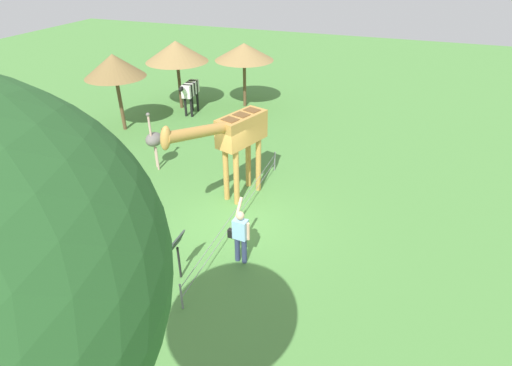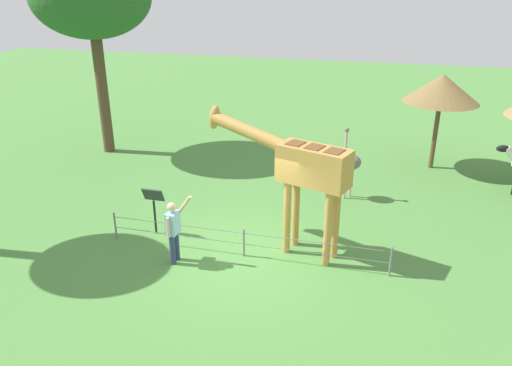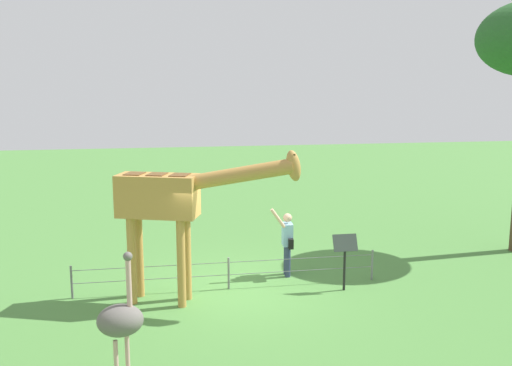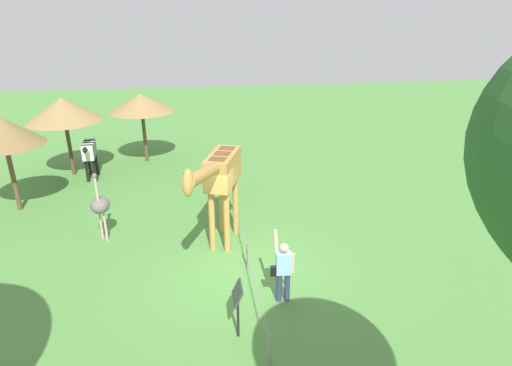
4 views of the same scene
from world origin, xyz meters
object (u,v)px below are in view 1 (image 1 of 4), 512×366
zebra (190,91)px  shade_hut_aside (114,66)px  giraffe (234,136)px  shade_hut_far (176,51)px  shade_hut_near (244,52)px  visitor (240,234)px  ostrich (154,139)px  info_sign (177,248)px

zebra → shade_hut_aside: shade_hut_aside is taller
giraffe → shade_hut_far: size_ratio=1.17×
giraffe → shade_hut_near: giraffe is taller
visitor → giraffe: bearing=-155.4°
shade_hut_far → ostrich: bearing=21.1°
giraffe → ostrich: size_ratio=1.72×
visitor → shade_hut_far: shade_hut_far is taller
shade_hut_near → shade_hut_aside: size_ratio=0.94×
shade_hut_far → info_sign: shade_hut_far is taller
visitor → zebra: 11.04m
ostrich → info_sign: 5.99m
ostrich → shade_hut_near: bearing=175.1°
giraffe → shade_hut_aside: size_ratio=1.16×
shade_hut_near → shade_hut_far: 3.25m
visitor → ostrich: (-3.69, -4.82, 0.27)m
shade_hut_far → shade_hut_aside: size_ratio=0.99×
giraffe → info_sign: 4.06m
giraffe → shade_hut_far: 9.13m
giraffe → info_sign: (3.85, 0.07, -1.29)m
info_sign → shade_hut_far: bearing=-151.2°
giraffe → shade_hut_aside: giraffe is taller
shade_hut_aside → info_sign: shade_hut_aside is taller
shade_hut_near → info_sign: (12.16, 2.99, -1.78)m
ostrich → shade_hut_aside: shade_hut_aside is taller
shade_hut_aside → info_sign: size_ratio=2.53×
ostrich → visitor: bearing=52.6°
giraffe → shade_hut_far: (-6.96, -5.88, 0.57)m
visitor → shade_hut_near: size_ratio=0.56×
visitor → ostrich: ostrich is taller
visitor → shade_hut_aside: (-6.39, -8.21, 1.95)m
shade_hut_aside → giraffe: bearing=62.5°
giraffe → shade_hut_far: bearing=-139.8°
shade_hut_aside → info_sign: bearing=43.2°
info_sign → giraffe: bearing=-178.9°
giraffe → visitor: bearing=24.6°
ostrich → shade_hut_far: shade_hut_far is taller
zebra → info_sign: (10.18, 5.04, -0.21)m
giraffe → visitor: (2.77, 1.27, -1.34)m
giraffe → zebra: size_ratio=2.13×
visitor → info_sign: size_ratio=1.33×
giraffe → ostrich: giraffe is taller
shade_hut_near → info_sign: bearing=13.8°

